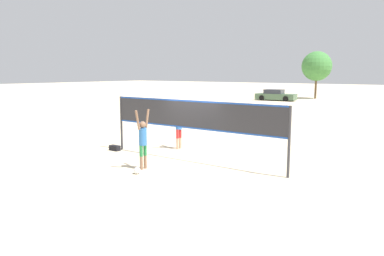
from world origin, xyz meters
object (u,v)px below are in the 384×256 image
object	(u,v)px
volleyball_net	(192,117)
player_blocker	(179,123)
parked_car_mid	(275,96)
tree_right_cluster	(317,66)
gear_bag	(115,148)
volleyball	(137,171)
player_spiker	(143,138)

from	to	relation	value
volleyball_net	player_blocker	world-z (taller)	volleyball_net
volleyball_net	parked_car_mid	world-z (taller)	volleyball_net
parked_car_mid	tree_right_cluster	size ratio (longest dim) A/B	0.81
player_blocker	volleyball_net	bearing A→B (deg)	50.26
player_blocker	gear_bag	bearing A→B (deg)	-45.93
volleyball	player_blocker	bearing A→B (deg)	109.39
volleyball_net	gear_bag	size ratio (longest dim) A/B	15.90
gear_bag	parked_car_mid	size ratio (longest dim) A/B	0.10
parked_car_mid	tree_right_cluster	world-z (taller)	tree_right_cluster
volleyball_net	tree_right_cluster	size ratio (longest dim) A/B	1.30
volleyball_net	parked_car_mid	size ratio (longest dim) A/B	1.61
player_blocker	gear_bag	xyz separation A→B (m)	(-2.04, -1.98, -1.05)
volleyball	volleyball_net	bearing A→B (deg)	81.01
volleyball	tree_right_cluster	world-z (taller)	tree_right_cluster
player_spiker	gear_bag	world-z (taller)	player_spiker
volleyball_net	player_spiker	xyz separation A→B (m)	(-0.70, -1.99, -0.59)
volleyball_net	gear_bag	xyz separation A→B (m)	(-3.91, -0.42, -1.59)
parked_car_mid	tree_right_cluster	xyz separation A→B (m)	(2.83, 6.20, 3.56)
gear_bag	tree_right_cluster	bearing A→B (deg)	95.33
player_blocker	parked_car_mid	size ratio (longest dim) A/B	0.45
volleyball_net	tree_right_cluster	world-z (taller)	tree_right_cluster
volleyball_net	player_spiker	world-z (taller)	volleyball_net
volleyball_net	tree_right_cluster	bearing A→B (deg)	101.25
parked_car_mid	volleyball_net	bearing A→B (deg)	-76.93
volleyball	parked_car_mid	world-z (taller)	parked_car_mid
parked_car_mid	volleyball	bearing A→B (deg)	-78.89
player_blocker	player_spiker	bearing A→B (deg)	18.31
volleyball_net	player_blocker	size ratio (longest dim) A/B	3.59
player_spiker	parked_car_mid	size ratio (longest dim) A/B	0.43
player_spiker	parked_car_mid	world-z (taller)	player_spiker
player_spiker	tree_right_cluster	xyz separation A→B (m)	(-6.74, 39.37, 3.05)
player_spiker	tree_right_cluster	world-z (taller)	tree_right_cluster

